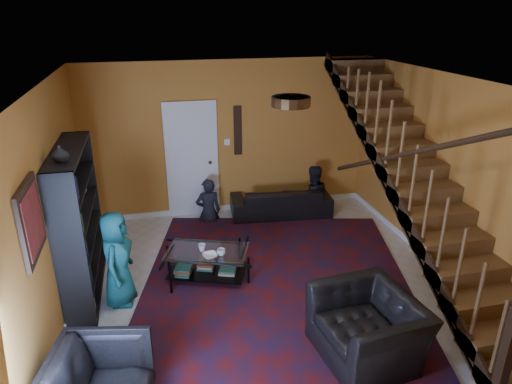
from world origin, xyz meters
TOP-DOWN VIEW (x-y plane):
  - floor at (0.00, 0.00)m, footprint 5.50×5.50m
  - room at (-1.33, 1.33)m, footprint 5.50×5.50m
  - staircase at (2.12, -0.00)m, footprint 0.95×5.02m
  - bookshelf at (-2.40, 0.60)m, footprint 0.35×1.80m
  - door at (-0.70, 2.73)m, footprint 0.82×0.05m
  - framed_picture at (-2.57, -0.90)m, footprint 0.04×0.74m
  - wall_hanging at (0.15, 2.73)m, footprint 0.14×0.03m
  - ceiling_fixture at (0.00, -0.80)m, footprint 0.40×0.40m
  - rug at (0.15, 0.09)m, footprint 4.58×4.96m
  - sofa at (0.86, 2.30)m, footprint 1.90×0.89m
  - armchair_right at (0.73, -1.51)m, footprint 1.11×1.24m
  - person_adult_a at (-0.49, 2.35)m, footprint 0.47×0.32m
  - person_adult_b at (1.50, 2.35)m, footprint 0.68×0.54m
  - person_child at (-1.95, 0.16)m, footprint 0.54×0.71m
  - coffee_table at (-0.77, 0.47)m, footprint 1.29×1.01m
  - cup_a at (-0.59, 0.31)m, footprint 0.15×0.15m
  - cup_b at (-0.83, 0.49)m, footprint 0.14×0.14m
  - bowl at (-0.75, 0.29)m, footprint 0.23×0.23m
  - vase at (-2.41, 0.10)m, footprint 0.18×0.18m

SIDE VIEW (x-z plane):
  - floor at x=0.00m, z-range 0.00..0.00m
  - rug at x=0.15m, z-range 0.00..0.02m
  - room at x=-1.33m, z-range -2.70..2.80m
  - person_adult_a at x=-0.49m, z-range -0.45..0.81m
  - person_adult_b at x=1.50m, z-range -0.45..0.90m
  - coffee_table at x=-0.77m, z-range 0.03..0.46m
  - sofa at x=0.86m, z-range 0.00..0.54m
  - armchair_right at x=0.73m, z-range 0.00..0.73m
  - bowl at x=-0.75m, z-range 0.43..0.48m
  - cup_a at x=-0.59m, z-range 0.43..0.52m
  - cup_b at x=-0.83m, z-range 0.43..0.53m
  - person_child at x=-1.95m, z-range 0.00..1.29m
  - bookshelf at x=-2.40m, z-range -0.04..1.96m
  - door at x=-0.70m, z-range 0.00..2.05m
  - staircase at x=2.12m, z-range -0.19..2.99m
  - wall_hanging at x=0.15m, z-range 1.10..2.00m
  - framed_picture at x=-2.57m, z-range 1.38..2.12m
  - vase at x=-2.41m, z-range 2.00..2.19m
  - ceiling_fixture at x=0.00m, z-range 2.69..2.79m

